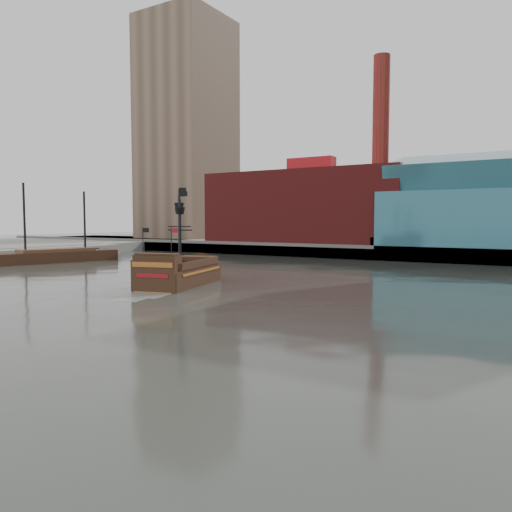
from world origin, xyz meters
The scene contains 7 objects.
ground centered at (0.00, 0.00, 0.00)m, with size 400.00×400.00×0.00m, color #2C2F29.
promenade_far centered at (0.00, 92.00, 1.00)m, with size 220.00×60.00×2.00m, color slate.
seawall centered at (0.00, 62.50, 1.30)m, with size 220.00×1.00×2.60m, color #4C4C49.
pier centered at (-58.00, 30.00, 1.00)m, with size 6.00×40.00×2.00m, color slate.
skyline centered at (5.21, 84.56, 24.55)m, with size 149.00×45.00×62.00m.
pirate_ship centered at (-12.06, 18.28, 1.04)m, with size 8.17×15.94×11.45m.
docked_vessel centered at (-49.11, 30.28, 0.87)m, with size 9.51×20.54×13.64m.
Camera 1 is at (23.37, -23.10, 7.10)m, focal length 35.00 mm.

